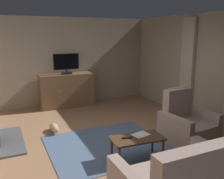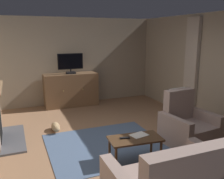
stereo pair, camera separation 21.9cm
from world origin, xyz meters
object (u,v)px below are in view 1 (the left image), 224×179
object	(u,v)px
tv_cabinet	(67,91)
tv_remote	(127,138)
folded_newspaper	(141,134)
cat	(54,128)
armchair_near_window	(187,126)
coffee_table	(137,140)
television	(66,63)

from	to	relation	value
tv_cabinet	tv_remote	world-z (taller)	tv_cabinet
folded_newspaper	cat	size ratio (longest dim) A/B	0.44
tv_cabinet	armchair_near_window	distance (m)	3.86
coffee_table	tv_remote	bearing A→B (deg)	166.04
armchair_near_window	television	bearing A→B (deg)	114.10
coffee_table	cat	world-z (taller)	coffee_table
cat	armchair_near_window	bearing A→B (deg)	-34.52
television	folded_newspaper	xyz separation A→B (m)	(0.36, -3.64, -0.90)
tv_cabinet	cat	size ratio (longest dim) A/B	2.35
tv_remote	armchair_near_window	xyz separation A→B (m)	(1.49, 0.20, -0.10)
tv_cabinet	television	distance (m)	0.85
tv_remote	armchair_near_window	distance (m)	1.51
television	coffee_table	xyz separation A→B (m)	(0.24, -3.72, -0.96)
television	cat	xyz separation A→B (m)	(-0.81, -1.85, -1.22)
tv_cabinet	cat	distance (m)	2.10
coffee_table	cat	xyz separation A→B (m)	(-1.05, 1.87, -0.27)
folded_newspaper	television	bearing A→B (deg)	83.25
folded_newspaper	armchair_near_window	world-z (taller)	armchair_near_window
television	coffee_table	distance (m)	3.85
television	cat	bearing A→B (deg)	-113.59
tv_cabinet	coffee_table	xyz separation A→B (m)	(0.24, -3.77, -0.11)
coffee_table	cat	size ratio (longest dim) A/B	1.39
tv_remote	folded_newspaper	distance (m)	0.30
folded_newspaper	armchair_near_window	size ratio (longest dim) A/B	0.28
coffee_table	armchair_near_window	size ratio (longest dim) A/B	0.88
television	cat	distance (m)	2.36
tv_remote	armchair_near_window	size ratio (longest dim) A/B	0.16
tv_remote	folded_newspaper	xyz separation A→B (m)	(0.29, 0.04, -0.01)
coffee_table	armchair_near_window	xyz separation A→B (m)	(1.31, 0.25, -0.04)
folded_newspaper	cat	xyz separation A→B (m)	(-1.17, 1.79, -0.33)
television	armchair_near_window	xyz separation A→B (m)	(1.55, -3.47, -0.99)
armchair_near_window	folded_newspaper	bearing A→B (deg)	-172.02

